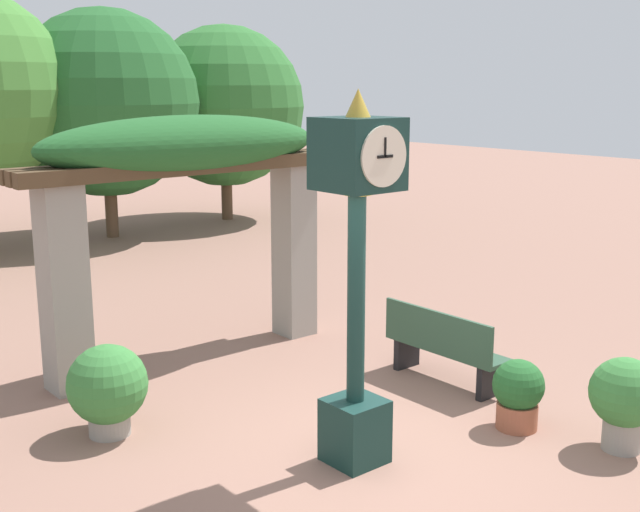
# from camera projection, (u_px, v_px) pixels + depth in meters

# --- Properties ---
(ground_plane) EXTENTS (60.00, 60.00, 0.00)m
(ground_plane) POSITION_uv_depth(u_px,v_px,m) (374.00, 446.00, 7.74)
(ground_plane) COLOR #8E6656
(pedestal_clock) EXTENTS (0.62, 0.67, 3.39)m
(pedestal_clock) POSITION_uv_depth(u_px,v_px,m) (357.00, 261.00, 7.05)
(pedestal_clock) COLOR #14332D
(pedestal_clock) RESTS_ON ground
(pergola) EXTENTS (4.32, 1.05, 3.06)m
(pergola) POSITION_uv_depth(u_px,v_px,m) (188.00, 176.00, 9.73)
(pergola) COLOR gray
(pergola) RESTS_ON ground
(potted_plant_near_left) EXTENTS (0.52, 0.52, 0.72)m
(potted_plant_near_left) POSITION_uv_depth(u_px,v_px,m) (518.00, 392.00, 8.08)
(potted_plant_near_left) COLOR #9E563D
(potted_plant_near_left) RESTS_ON ground
(potted_plant_far_left) EXTENTS (0.80, 0.80, 0.93)m
(potted_plant_far_left) POSITION_uv_depth(u_px,v_px,m) (108.00, 387.00, 7.90)
(potted_plant_far_left) COLOR gray
(potted_plant_far_left) RESTS_ON ground
(potted_plant_far_right) EXTENTS (0.67, 0.67, 0.92)m
(potted_plant_far_right) POSITION_uv_depth(u_px,v_px,m) (625.00, 398.00, 7.57)
(potted_plant_far_right) COLOR gray
(potted_plant_far_right) RESTS_ON ground
(park_bench) EXTENTS (0.42, 1.59, 0.89)m
(park_bench) POSITION_uv_depth(u_px,v_px,m) (443.00, 347.00, 9.29)
(park_bench) COLOR #2D4C38
(park_bench) RESTS_ON ground
(tree_line) EXTENTS (15.94, 4.45, 5.28)m
(tree_line) POSITION_uv_depth(u_px,v_px,m) (16.00, 102.00, 16.73)
(tree_line) COLOR brown
(tree_line) RESTS_ON ground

